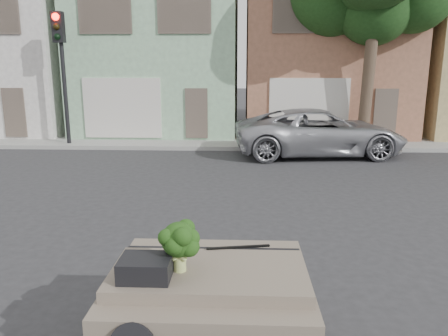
{
  "coord_description": "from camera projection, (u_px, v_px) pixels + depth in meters",
  "views": [
    {
      "loc": [
        0.31,
        -7.08,
        3.05
      ],
      "look_at": [
        -0.01,
        0.5,
        1.3
      ],
      "focal_mm": 35.0,
      "sensor_mm": 36.0,
      "label": 1
    }
  ],
  "objects": [
    {
      "name": "ground_plane",
      "position": [
        223.0,
        247.0,
        7.59
      ],
      "size": [
        120.0,
        120.0,
        0.0
      ],
      "primitive_type": "plane",
      "color": "#303033",
      "rests_on": "ground"
    },
    {
      "name": "sidewalk",
      "position": [
        235.0,
        142.0,
        17.8
      ],
      "size": [
        40.0,
        3.0,
        0.15
      ],
      "primitive_type": "cube",
      "color": "gray",
      "rests_on": "ground"
    },
    {
      "name": "townhouse_white",
      "position": [
        12.0,
        52.0,
        21.31
      ],
      "size": [
        7.2,
        8.2,
        7.55
      ],
      "primitive_type": "cube",
      "color": "silver",
      "rests_on": "ground"
    },
    {
      "name": "townhouse_mint",
      "position": [
        164.0,
        52.0,
        21.01
      ],
      "size": [
        7.2,
        8.2,
        7.55
      ],
      "primitive_type": "cube",
      "color": "#91BC95",
      "rests_on": "ground"
    },
    {
      "name": "townhouse_tan",
      "position": [
        321.0,
        52.0,
        20.7
      ],
      "size": [
        7.2,
        8.2,
        7.55
      ],
      "primitive_type": "cube",
      "color": "#966148",
      "rests_on": "ground"
    },
    {
      "name": "silver_pickup",
      "position": [
        318.0,
        155.0,
        15.56
      ],
      "size": [
        6.15,
        3.28,
        1.64
      ],
      "primitive_type": "imported",
      "rotation": [
        0.0,
        0.0,
        1.67
      ],
      "color": "#ACADB4",
      "rests_on": "ground"
    },
    {
      "name": "traffic_signal",
      "position": [
        63.0,
        81.0,
        16.54
      ],
      "size": [
        0.4,
        0.4,
        5.1
      ],
      "primitive_type": "cube",
      "color": "black",
      "rests_on": "ground"
    },
    {
      "name": "tree_near",
      "position": [
        371.0,
        34.0,
        15.97
      ],
      "size": [
        4.4,
        4.0,
        8.5
      ],
      "primitive_type": "cube",
      "color": "#1B3E17",
      "rests_on": "ground"
    },
    {
      "name": "car_dashboard",
      "position": [
        211.0,
        312.0,
        4.55
      ],
      "size": [
        2.0,
        1.8,
        1.12
      ],
      "primitive_type": "cube",
      "color": "#726555",
      "rests_on": "ground"
    },
    {
      "name": "instrument_hump",
      "position": [
        146.0,
        268.0,
        4.08
      ],
      "size": [
        0.48,
        0.38,
        0.2
      ],
      "primitive_type": "cube",
      "color": "black",
      "rests_on": "car_dashboard"
    },
    {
      "name": "wiper_arm",
      "position": [
        238.0,
        247.0,
        4.78
      ],
      "size": [
        0.69,
        0.15,
        0.02
      ],
      "primitive_type": "cube",
      "rotation": [
        0.0,
        0.0,
        0.17
      ],
      "color": "black",
      "rests_on": "car_dashboard"
    },
    {
      "name": "broccoli",
      "position": [
        179.0,
        246.0,
        4.19
      ],
      "size": [
        0.43,
        0.43,
        0.5
      ],
      "primitive_type": "cube",
      "rotation": [
        0.0,
        0.0,
        0.05
      ],
      "color": "#19380F",
      "rests_on": "car_dashboard"
    }
  ]
}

